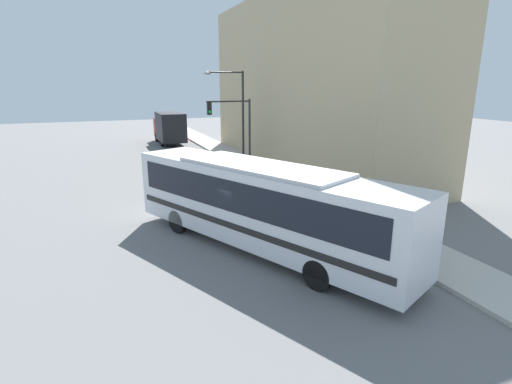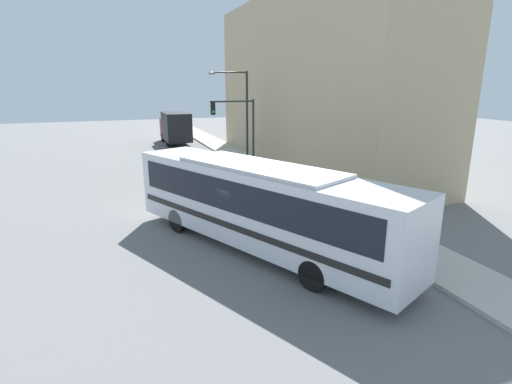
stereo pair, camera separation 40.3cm
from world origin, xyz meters
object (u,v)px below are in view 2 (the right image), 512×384
object	(u,v)px
traffic_light_pole	(238,121)
fire_hydrant	(302,189)
delivery_truck	(175,127)
pedestrian_near_corner	(325,187)
city_bus	(259,202)
street_lamp	(242,109)

from	to	relation	value
traffic_light_pole	fire_hydrant	bearing A→B (deg)	-83.16
fire_hydrant	delivery_truck	bearing A→B (deg)	97.56
fire_hydrant	pedestrian_near_corner	world-z (taller)	pedestrian_near_corner
city_bus	fire_hydrant	size ratio (longest dim) A/B	15.30
city_bus	pedestrian_near_corner	size ratio (longest dim) A/B	7.05
delivery_truck	fire_hydrant	world-z (taller)	delivery_truck
fire_hydrant	pedestrian_near_corner	size ratio (longest dim) A/B	0.46
traffic_light_pole	street_lamp	size ratio (longest dim) A/B	0.72
traffic_light_pole	pedestrian_near_corner	bearing A→B (deg)	-82.11
city_bus	street_lamp	world-z (taller)	street_lamp
street_lamp	pedestrian_near_corner	world-z (taller)	street_lamp
street_lamp	traffic_light_pole	bearing A→B (deg)	-115.88
traffic_light_pole	pedestrian_near_corner	world-z (taller)	traffic_light_pole
traffic_light_pole	street_lamp	xyz separation A→B (m)	(0.81, 1.68, 0.76)
delivery_truck	traffic_light_pole	distance (m)	15.54
delivery_truck	traffic_light_pole	xyz separation A→B (m)	(2.13, -15.28, 1.82)
city_bus	fire_hydrant	xyz separation A→B (m)	(4.78, 5.81, -1.38)
city_bus	delivery_truck	distance (m)	29.52
city_bus	fire_hydrant	bearing A→B (deg)	25.49
street_lamp	pedestrian_near_corner	xyz separation A→B (m)	(0.60, -11.86, -3.33)
pedestrian_near_corner	delivery_truck	bearing A→B (deg)	97.93
delivery_truck	traffic_light_pole	bearing A→B (deg)	-82.05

